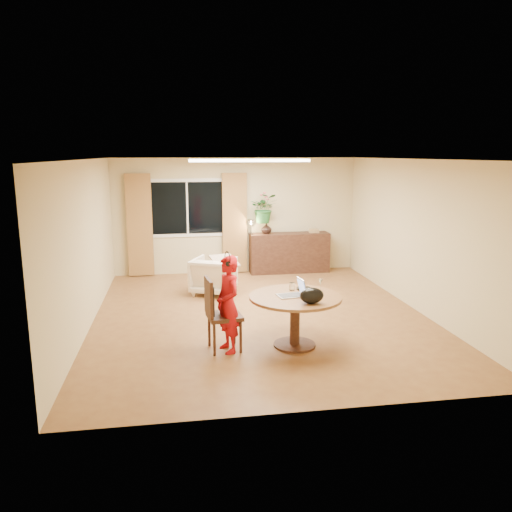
{
  "coord_description": "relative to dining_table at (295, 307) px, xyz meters",
  "views": [
    {
      "loc": [
        -1.36,
        -7.96,
        2.69
      ],
      "look_at": [
        -0.1,
        -0.2,
        1.07
      ],
      "focal_mm": 35.0,
      "sensor_mm": 36.0,
      "label": 1
    }
  ],
  "objects": [
    {
      "name": "floor",
      "position": [
        -0.26,
        1.42,
        -0.58
      ],
      "size": [
        6.5,
        6.5,
        0.0
      ],
      "primitive_type": "plane",
      "color": "brown",
      "rests_on": "ground"
    },
    {
      "name": "ceiling",
      "position": [
        -0.26,
        1.42,
        2.02
      ],
      "size": [
        6.5,
        6.5,
        0.0
      ],
      "primitive_type": "plane",
      "rotation": [
        3.14,
        0.0,
        0.0
      ],
      "color": "white",
      "rests_on": "wall_back"
    },
    {
      "name": "wall_back",
      "position": [
        -0.26,
        4.67,
        0.72
      ],
      "size": [
        5.5,
        0.0,
        5.5
      ],
      "primitive_type": "plane",
      "rotation": [
        1.57,
        0.0,
        0.0
      ],
      "color": "#CDBC85",
      "rests_on": "floor"
    },
    {
      "name": "wall_left",
      "position": [
        -3.01,
        1.42,
        0.72
      ],
      "size": [
        0.0,
        6.5,
        6.5
      ],
      "primitive_type": "plane",
      "rotation": [
        1.57,
        0.0,
        1.57
      ],
      "color": "#CDBC85",
      "rests_on": "floor"
    },
    {
      "name": "wall_right",
      "position": [
        2.49,
        1.42,
        0.72
      ],
      "size": [
        0.0,
        6.5,
        6.5
      ],
      "primitive_type": "plane",
      "rotation": [
        1.57,
        0.0,
        -1.57
      ],
      "color": "#CDBC85",
      "rests_on": "floor"
    },
    {
      "name": "window",
      "position": [
        -1.36,
        4.65,
        0.92
      ],
      "size": [
        1.7,
        0.03,
        1.3
      ],
      "color": "white",
      "rests_on": "wall_back"
    },
    {
      "name": "curtain_left",
      "position": [
        -2.41,
        4.58,
        0.56
      ],
      "size": [
        0.55,
        0.08,
        2.25
      ],
      "primitive_type": "cube",
      "color": "brown",
      "rests_on": "wall_back"
    },
    {
      "name": "curtain_right",
      "position": [
        -0.31,
        4.58,
        0.56
      ],
      "size": [
        0.55,
        0.08,
        2.25
      ],
      "primitive_type": "cube",
      "color": "brown",
      "rests_on": "wall_back"
    },
    {
      "name": "ceiling_panel",
      "position": [
        -0.26,
        2.62,
        1.98
      ],
      "size": [
        2.2,
        0.35,
        0.05
      ],
      "primitive_type": "cube",
      "color": "white",
      "rests_on": "ceiling"
    },
    {
      "name": "dining_table",
      "position": [
        0.0,
        0.0,
        0.0
      ],
      "size": [
        1.3,
        1.3,
        0.74
      ],
      "color": "brown",
      "rests_on": "floor"
    },
    {
      "name": "dining_chair",
      "position": [
        -1.0,
        0.02,
        -0.06
      ],
      "size": [
        0.55,
        0.51,
        1.03
      ],
      "primitive_type": null,
      "rotation": [
        0.0,
        0.0,
        0.12
      ],
      "color": "black",
      "rests_on": "floor"
    },
    {
      "name": "child",
      "position": [
        -0.95,
        -0.04,
        0.09
      ],
      "size": [
        0.57,
        0.46,
        1.35
      ],
      "primitive_type": "imported",
      "rotation": [
        0.0,
        0.0,
        -1.25
      ],
      "color": "red",
      "rests_on": "floor"
    },
    {
      "name": "laptop",
      "position": [
        -0.07,
        -0.0,
        0.28
      ],
      "size": [
        0.41,
        0.31,
        0.25
      ],
      "primitive_type": null,
      "rotation": [
        0.0,
        0.0,
        0.15
      ],
      "color": "#B7B7BC",
      "rests_on": "dining_table"
    },
    {
      "name": "tumbler",
      "position": [
        0.02,
        0.3,
        0.21
      ],
      "size": [
        0.1,
        0.1,
        0.11
      ],
      "primitive_type": null,
      "rotation": [
        0.0,
        0.0,
        -0.34
      ],
      "color": "white",
      "rests_on": "dining_table"
    },
    {
      "name": "wine_glass",
      "position": [
        0.41,
        0.15,
        0.25
      ],
      "size": [
        0.08,
        0.08,
        0.19
      ],
      "primitive_type": null,
      "rotation": [
        0.0,
        0.0,
        -0.15
      ],
      "color": "white",
      "rests_on": "dining_table"
    },
    {
      "name": "pot_lid",
      "position": [
        0.21,
        0.32,
        0.18
      ],
      "size": [
        0.29,
        0.29,
        0.04
      ],
      "primitive_type": null,
      "rotation": [
        0.0,
        0.0,
        0.29
      ],
      "color": "white",
      "rests_on": "dining_table"
    },
    {
      "name": "handbag",
      "position": [
        0.13,
        -0.39,
        0.27
      ],
      "size": [
        0.37,
        0.28,
        0.22
      ],
      "primitive_type": null,
      "rotation": [
        0.0,
        0.0,
        -0.32
      ],
      "color": "black",
      "rests_on": "dining_table"
    },
    {
      "name": "armchair",
      "position": [
        -0.92,
        2.91,
        -0.22
      ],
      "size": [
        1.02,
        1.03,
        0.71
      ],
      "primitive_type": "imported",
      "rotation": [
        0.0,
        0.0,
        2.71
      ],
      "color": "beige",
      "rests_on": "floor"
    },
    {
      "name": "throw",
      "position": [
        -0.71,
        2.89,
        0.15
      ],
      "size": [
        0.6,
        0.66,
        0.03
      ],
      "primitive_type": null,
      "rotation": [
        0.0,
        0.0,
        0.31
      ],
      "color": "beige",
      "rests_on": "armchair"
    },
    {
      "name": "sideboard",
      "position": [
        0.93,
        4.43,
        -0.13
      ],
      "size": [
        1.82,
        0.44,
        0.91
      ],
      "primitive_type": "cube",
      "color": "black",
      "rests_on": "floor"
    },
    {
      "name": "vase",
      "position": [
        0.4,
        4.43,
        0.45
      ],
      "size": [
        0.24,
        0.24,
        0.25
      ],
      "primitive_type": "imported",
      "rotation": [
        0.0,
        0.0,
        0.0
      ],
      "color": "black",
      "rests_on": "sideboard"
    },
    {
      "name": "bouquet",
      "position": [
        0.34,
        4.43,
        0.91
      ],
      "size": [
        0.66,
        0.59,
        0.66
      ],
      "primitive_type": "imported",
      "rotation": [
        0.0,
        0.0,
        -0.13
      ],
      "color": "#2C6726",
      "rests_on": "vase"
    },
    {
      "name": "book_stack",
      "position": [
        1.51,
        4.43,
        0.37
      ],
      "size": [
        0.24,
        0.19,
        0.09
      ],
      "primitive_type": null,
      "rotation": [
        0.0,
        0.0,
        -0.13
      ],
      "color": "#956D4C",
      "rests_on": "sideboard"
    },
    {
      "name": "desk_lamp",
      "position": [
        0.04,
        4.38,
        0.5
      ],
      "size": [
        0.17,
        0.17,
        0.35
      ],
      "primitive_type": null,
      "rotation": [
        0.0,
        0.0,
        0.25
      ],
      "color": "black",
      "rests_on": "sideboard"
    }
  ]
}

